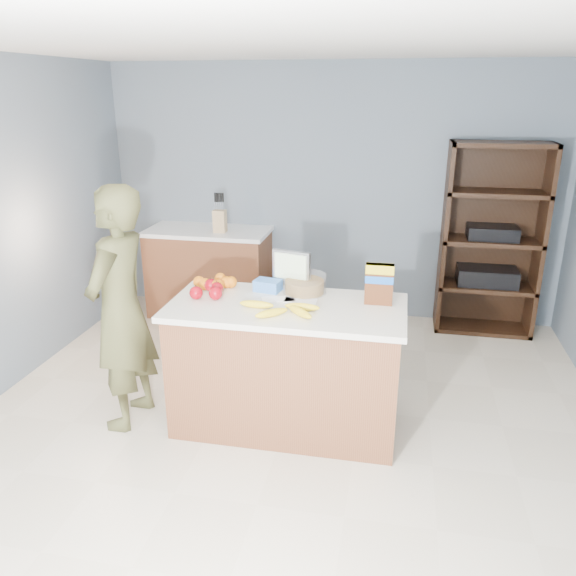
% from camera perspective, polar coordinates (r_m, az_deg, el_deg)
% --- Properties ---
extents(floor, '(4.50, 5.00, 0.02)m').
position_cam_1_polar(floor, '(3.86, -1.06, -15.89)').
color(floor, beige).
rests_on(floor, ground).
extents(walls, '(4.52, 5.02, 2.51)m').
position_cam_1_polar(walls, '(3.20, -1.25, 8.97)').
color(walls, slate).
rests_on(walls, ground).
extents(counter_peninsula, '(1.56, 0.76, 0.90)m').
position_cam_1_polar(counter_peninsula, '(3.89, -0.15, -8.38)').
color(counter_peninsula, brown).
rests_on(counter_peninsula, ground).
extents(back_cabinet, '(1.24, 0.62, 0.90)m').
position_cam_1_polar(back_cabinet, '(5.88, -7.95, 1.66)').
color(back_cabinet, brown).
rests_on(back_cabinet, ground).
extents(shelving_unit, '(0.90, 0.40, 1.80)m').
position_cam_1_polar(shelving_unit, '(5.66, 19.83, 4.33)').
color(shelving_unit, black).
rests_on(shelving_unit, ground).
extents(person, '(0.43, 0.63, 1.68)m').
position_cam_1_polar(person, '(3.93, -16.65, -2.11)').
color(person, '#494827').
rests_on(person, ground).
extents(knife_block, '(0.12, 0.10, 0.31)m').
position_cam_1_polar(knife_block, '(5.60, -6.94, 6.84)').
color(knife_block, tan).
rests_on(knife_block, back_cabinet).
extents(envelopes, '(0.38, 0.17, 0.00)m').
position_cam_1_polar(envelopes, '(3.77, 0.14, -1.20)').
color(envelopes, white).
rests_on(envelopes, counter_peninsula).
extents(bananas, '(0.53, 0.26, 0.05)m').
position_cam_1_polar(bananas, '(3.55, -0.57, -2.14)').
color(bananas, yellow).
rests_on(bananas, counter_peninsula).
extents(apples, '(0.22, 0.26, 0.09)m').
position_cam_1_polar(apples, '(3.86, -7.95, -0.19)').
color(apples, '#960611').
rests_on(apples, counter_peninsula).
extents(oranges, '(0.31, 0.24, 0.08)m').
position_cam_1_polar(oranges, '(4.01, -7.27, 0.51)').
color(oranges, orange).
rests_on(oranges, counter_peninsula).
extents(blue_carton, '(0.20, 0.15, 0.08)m').
position_cam_1_polar(blue_carton, '(3.93, -2.06, 0.25)').
color(blue_carton, blue).
rests_on(blue_carton, counter_peninsula).
extents(salad_bowl, '(0.30, 0.30, 0.13)m').
position_cam_1_polar(salad_bowl, '(3.89, 1.69, 0.34)').
color(salad_bowl, '#267219').
rests_on(salad_bowl, counter_peninsula).
extents(tv, '(0.28, 0.12, 0.28)m').
position_cam_1_polar(tv, '(3.92, 0.34, 2.06)').
color(tv, silver).
rests_on(tv, counter_peninsula).
extents(cereal_box, '(0.18, 0.07, 0.27)m').
position_cam_1_polar(cereal_box, '(3.70, 9.26, 0.70)').
color(cereal_box, '#592B14').
rests_on(cereal_box, counter_peninsula).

